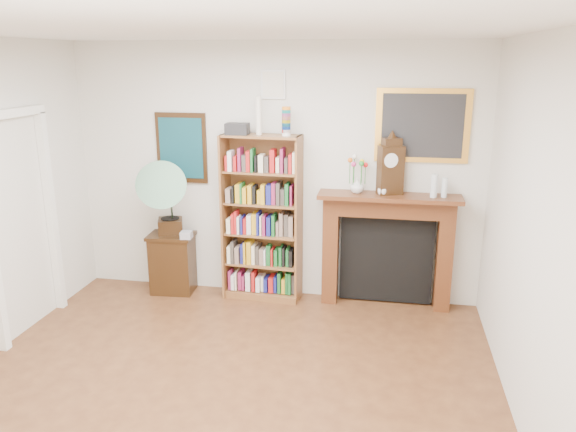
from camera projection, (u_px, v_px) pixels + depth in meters
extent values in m
cube|color=#4A2816|center=(207.00, 424.00, 4.16)|extent=(4.50, 5.00, 0.01)
cube|color=white|center=(189.00, 27.00, 3.40)|extent=(4.50, 5.00, 0.01)
cube|color=silver|center=(274.00, 173.00, 6.15)|extent=(4.50, 0.01, 2.80)
cube|color=silver|center=(554.00, 267.00, 3.39)|extent=(0.01, 5.00, 2.80)
cube|color=white|center=(51.00, 214.00, 5.84)|extent=(0.08, 0.08, 2.10)
cube|color=white|center=(8.00, 113.00, 5.10)|extent=(0.08, 1.02, 0.08)
cube|color=black|center=(182.00, 148.00, 6.25)|extent=(0.58, 0.03, 0.78)
cube|color=#10424E|center=(181.00, 148.00, 6.23)|extent=(0.50, 0.01, 0.67)
cube|color=white|center=(273.00, 84.00, 5.87)|extent=(0.26, 0.03, 0.30)
cube|color=silver|center=(273.00, 84.00, 5.86)|extent=(0.22, 0.01, 0.26)
cube|color=gold|center=(422.00, 126.00, 5.71)|extent=(0.95, 0.03, 0.75)
cube|color=#262628|center=(422.00, 126.00, 5.70)|extent=(0.82, 0.01, 0.65)
cube|color=brown|center=(226.00, 217.00, 6.21)|extent=(0.05, 0.30, 1.84)
cube|color=brown|center=(299.00, 221.00, 6.07)|extent=(0.05, 0.30, 1.84)
cube|color=brown|center=(261.00, 136.00, 5.89)|extent=(0.86, 0.36, 0.02)
cube|color=brown|center=(263.00, 293.00, 6.38)|extent=(0.86, 0.36, 0.08)
cube|color=brown|center=(265.00, 215.00, 6.27)|extent=(0.84, 0.08, 1.84)
cube|color=brown|center=(262.00, 264.00, 6.28)|extent=(0.81, 0.34, 0.02)
cube|color=brown|center=(262.00, 234.00, 6.18)|extent=(0.81, 0.34, 0.02)
cube|color=brown|center=(262.00, 203.00, 6.09)|extent=(0.81, 0.34, 0.02)
cube|color=brown|center=(261.00, 172.00, 6.00)|extent=(0.81, 0.34, 0.02)
cube|color=black|center=(173.00, 263.00, 6.44)|extent=(0.53, 0.40, 0.69)
cube|color=#441F0F|center=(331.00, 249.00, 6.13)|extent=(0.16, 0.22, 1.21)
cube|color=#441F0F|center=(444.00, 256.00, 5.92)|extent=(0.16, 0.22, 1.21)
cube|color=#441F0F|center=(389.00, 207.00, 5.89)|extent=(1.37, 0.22, 0.20)
cube|color=#441F0F|center=(389.00, 197.00, 5.81)|extent=(1.48, 0.35, 0.04)
cube|color=black|center=(386.00, 259.00, 6.12)|extent=(1.00, 0.09, 0.96)
cube|color=black|center=(171.00, 226.00, 6.39)|extent=(0.34, 0.34, 0.16)
cylinder|color=black|center=(170.00, 218.00, 6.37)|extent=(0.26, 0.26, 0.01)
cone|color=#2D4231|center=(162.00, 190.00, 6.11)|extent=(0.73, 0.81, 0.69)
cube|color=silver|center=(186.00, 235.00, 6.20)|extent=(0.13, 0.13, 0.08)
cube|color=black|center=(390.00, 170.00, 5.78)|extent=(0.29, 0.23, 0.50)
cylinder|color=white|center=(391.00, 160.00, 5.68)|extent=(0.14, 0.07, 0.15)
cube|color=black|center=(392.00, 142.00, 5.70)|extent=(0.21, 0.18, 0.09)
imported|color=silver|center=(357.00, 186.00, 5.87)|extent=(0.15, 0.15, 0.15)
imported|color=white|center=(382.00, 192.00, 5.78)|extent=(0.11, 0.11, 0.07)
cylinder|color=silver|center=(434.00, 186.00, 5.68)|extent=(0.07, 0.07, 0.24)
cylinder|color=silver|center=(444.00, 188.00, 5.69)|extent=(0.06, 0.06, 0.20)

